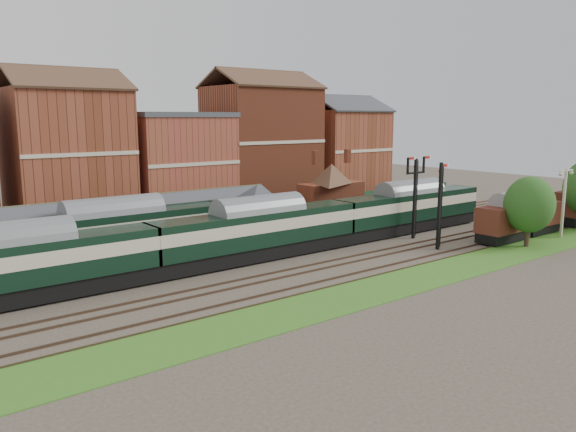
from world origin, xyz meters
TOP-DOWN VIEW (x-y plane):
  - ground at (0.00, 0.00)m, footprint 160.00×160.00m
  - grass_back at (0.00, 16.00)m, footprint 90.00×4.50m
  - grass_front at (0.00, -12.00)m, footprint 90.00×5.00m
  - fence at (0.00, 18.00)m, footprint 90.00×0.12m
  - platform at (-5.00, 9.75)m, footprint 55.00×3.40m
  - signal_box at (-3.00, 3.25)m, footprint 5.40×5.40m
  - brick_hut at (5.00, 3.25)m, footprint 3.20×2.64m
  - station_building at (12.00, 9.75)m, footprint 8.10×8.10m
  - canopy at (-11.00, 9.75)m, footprint 26.00×3.89m
  - semaphore_bracket at (12.04, -2.50)m, footprint 3.60×0.25m
  - semaphore_siding at (10.02, -7.00)m, footprint 1.23×0.25m
  - yard_lamp at (24.00, -11.50)m, footprint 2.60×0.22m
  - town_backdrop at (-0.18, 25.00)m, footprint 69.00×10.00m
  - dmu_train at (-5.15, 0.00)m, footprint 58.39×3.07m
  - platform_railcar at (-15.24, 6.50)m, footprint 19.60×3.09m
  - goods_van_a at (17.59, -9.00)m, footprint 6.17×2.67m
  - goods_van_b at (24.12, -9.00)m, footprint 5.69×2.47m
  - tree_far at (17.36, -11.54)m, footprint 4.56×4.56m

SIDE VIEW (x-z plane):
  - ground at x=0.00m, z-range 0.00..0.00m
  - grass_back at x=0.00m, z-range 0.00..0.06m
  - grass_front at x=0.00m, z-range 0.00..0.06m
  - platform at x=-5.00m, z-range 0.00..1.00m
  - fence at x=0.00m, z-range 0.00..1.50m
  - brick_hut at x=5.00m, z-range -0.28..2.67m
  - goods_van_b at x=24.12m, z-range 0.25..3.70m
  - goods_van_a at x=17.59m, z-range 0.25..4.00m
  - dmu_train at x=-5.15m, z-range 0.37..4.85m
  - platform_railcar at x=-15.24m, z-range 0.37..4.88m
  - signal_box at x=-3.00m, z-range 0.19..6.19m
  - station_building at x=12.00m, z-range 1.01..6.91m
  - yard_lamp at x=24.00m, z-range 0.49..7.49m
  - tree_far at x=17.36m, z-range 0.69..7.34m
  - semaphore_siding at x=10.02m, z-range 0.16..8.16m
  - canopy at x=-11.00m, z-range 2.54..6.62m
  - semaphore_bracket at x=12.04m, z-range 0.54..8.72m
  - town_backdrop at x=-0.18m, z-range -1.00..15.00m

